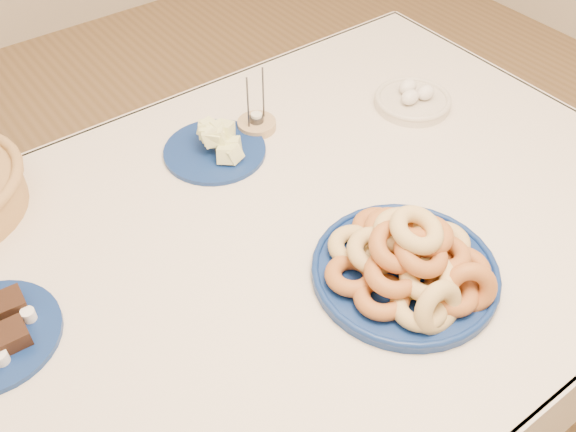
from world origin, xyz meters
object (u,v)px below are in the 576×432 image
at_px(donut_platter, 409,263).
at_px(egg_bowl, 413,100).
at_px(melon_plate, 216,144).
at_px(dining_table, 274,273).
at_px(candle_holder, 257,123).

relative_size(donut_platter, egg_bowl, 2.06).
bearing_deg(donut_platter, melon_plate, 99.44).
bearing_deg(donut_platter, dining_table, 121.13).
bearing_deg(egg_bowl, melon_plate, 165.05).
bearing_deg(melon_plate, dining_table, -100.31).
bearing_deg(donut_platter, egg_bowl, 44.52).
height_order(candle_holder, egg_bowl, candle_holder).
height_order(dining_table, melon_plate, melon_plate).
bearing_deg(candle_holder, egg_bowl, -23.25).
relative_size(donut_platter, melon_plate, 1.33).
distance_m(dining_table, melon_plate, 0.32).
bearing_deg(melon_plate, candle_holder, 11.02).
xyz_separation_m(melon_plate, egg_bowl, (0.48, -0.13, -0.01)).
xyz_separation_m(dining_table, melon_plate, (0.05, 0.29, 0.13)).
height_order(dining_table, candle_holder, candle_holder).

